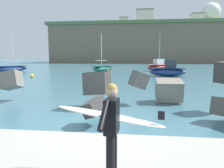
{
  "coord_description": "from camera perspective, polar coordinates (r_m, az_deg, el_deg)",
  "views": [
    {
      "loc": [
        1.47,
        -7.57,
        2.46
      ],
      "look_at": [
        0.53,
        0.5,
        1.4
      ],
      "focal_mm": 33.31,
      "sensor_mm": 36.0,
      "label": 1
    }
  ],
  "objects": [
    {
      "name": "ground_plane",
      "position": [
        8.09,
        -4.21,
        -10.28
      ],
      "size": [
        400.0,
        400.0,
        0.0
      ],
      "primitive_type": "plane",
      "color": "#42707F"
    },
    {
      "name": "breakwater_jetty",
      "position": [
        9.43,
        18.77,
        -1.77
      ],
      "size": [
        29.61,
        6.77,
        2.51
      ],
      "color": "gray",
      "rests_on": "ground"
    },
    {
      "name": "surfer_with_board",
      "position": [
        3.8,
        -0.26,
        -10.69
      ],
      "size": [
        2.11,
        1.24,
        1.78
      ],
      "color": "black",
      "rests_on": "walkway_path"
    },
    {
      "name": "boat_near_left",
      "position": [
        38.96,
        -26.1,
        3.86
      ],
      "size": [
        5.21,
        5.24,
        7.19
      ],
      "color": "navy",
      "rests_on": "ground"
    },
    {
      "name": "boat_near_centre",
      "position": [
        38.7,
        13.04,
        4.67
      ],
      "size": [
        5.53,
        4.89,
        2.22
      ],
      "color": "maroon",
      "rests_on": "ground"
    },
    {
      "name": "boat_near_right",
      "position": [
        27.63,
        15.16,
        3.53
      ],
      "size": [
        4.66,
        2.14,
        2.12
      ],
      "color": "navy",
      "rests_on": "ground"
    },
    {
      "name": "boat_mid_left",
      "position": [
        50.51,
        12.42,
        4.97
      ],
      "size": [
        5.82,
        4.38,
        7.95
      ],
      "color": "white",
      "rests_on": "ground"
    },
    {
      "name": "boat_far_left",
      "position": [
        35.05,
        -2.53,
        4.31
      ],
      "size": [
        3.75,
        4.66,
        6.36
      ],
      "color": "#1E6656",
      "rests_on": "ground"
    },
    {
      "name": "mooring_buoy_inner",
      "position": [
        26.64,
        -21.15,
        2.1
      ],
      "size": [
        0.44,
        0.44,
        0.44
      ],
      "color": "yellow",
      "rests_on": "ground"
    },
    {
      "name": "mooring_buoy_middle",
      "position": [
        42.26,
        11.41,
        4.24
      ],
      "size": [
        0.44,
        0.44,
        0.44
      ],
      "color": "silver",
      "rests_on": "ground"
    },
    {
      "name": "mooring_buoy_outer",
      "position": [
        32.49,
        -1.11,
        3.47
      ],
      "size": [
        0.44,
        0.44,
        0.44
      ],
      "color": "#E54C1E",
      "rests_on": "ground"
    },
    {
      "name": "headland_bluff",
      "position": [
        102.41,
        17.12,
        10.2
      ],
      "size": [
        106.87,
        44.17,
        15.97
      ],
      "color": "#756651",
      "rests_on": "ground"
    },
    {
      "name": "radar_dome",
      "position": [
        109.14,
        25.4,
        17.05
      ],
      "size": [
        8.55,
        8.55,
        10.97
      ],
      "color": "silver",
      "rests_on": "headland_bluff"
    },
    {
      "name": "station_building_west",
      "position": [
        98.78,
        22.31,
        16.12
      ],
      "size": [
        4.93,
        5.01,
        4.65
      ],
      "color": "silver",
      "rests_on": "headland_bluff"
    },
    {
      "name": "station_building_central",
      "position": [
        94.53,
        8.9,
        17.49
      ],
      "size": [
        7.32,
        7.13,
        6.29
      ],
      "color": "silver",
      "rests_on": "headland_bluff"
    },
    {
      "name": "station_building_east",
      "position": [
        105.73,
        3.33,
        16.3
      ],
      "size": [
        4.36,
        4.38,
        5.62
      ],
      "color": "beige",
      "rests_on": "headland_bluff"
    },
    {
      "name": "station_building_annex",
      "position": [
        105.33,
        22.37,
        15.37
      ],
      "size": [
        6.06,
        5.19,
        4.06
      ],
      "color": "silver",
      "rests_on": "headland_bluff"
    }
  ]
}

